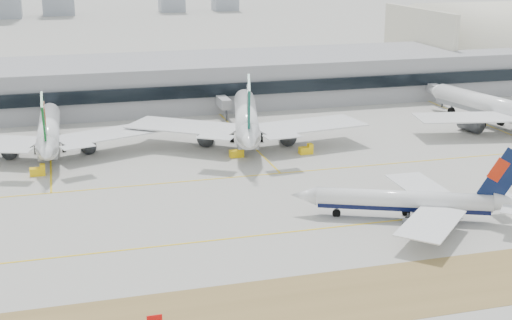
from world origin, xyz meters
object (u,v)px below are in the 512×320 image
object	(u,v)px
widebody_eva	(49,133)
hangar	(511,73)
taxiing_airliner	(412,202)
terminal	(150,83)
widebody_china_air	(495,108)
widebody_cathay	(246,120)

from	to	relation	value
widebody_eva	hangar	world-z (taller)	hangar
taxiing_airliner	terminal	xyz separation A→B (m)	(-35.02, 120.23, 3.74)
widebody_china_air	hangar	size ratio (longest dim) A/B	0.65
widebody_cathay	widebody_china_air	xyz separation A→B (m)	(75.10, -3.20, -0.45)
widebody_cathay	hangar	world-z (taller)	hangar
terminal	widebody_china_air	bearing A→B (deg)	-32.13
hangar	taxiing_airliner	bearing A→B (deg)	-130.41
taxiing_airliner	hangar	size ratio (longest dim) A/B	0.48
widebody_china_air	widebody_eva	bearing A→B (deg)	76.13
taxiing_airliner	widebody_china_air	bearing A→B (deg)	-110.65
widebody_eva	widebody_cathay	distance (m)	51.88
widebody_china_air	hangar	world-z (taller)	hangar
widebody_eva	widebody_china_air	xyz separation A→B (m)	(126.85, -6.78, 0.29)
taxiing_airliner	hangar	bearing A→B (deg)	-107.16
widebody_cathay	hangar	bearing A→B (deg)	-47.26
widebody_china_air	terminal	distance (m)	110.95
taxiing_airliner	widebody_cathay	size ratio (longest dim) A/B	0.69
widebody_cathay	widebody_china_air	distance (m)	75.17
widebody_eva	widebody_cathay	bearing A→B (deg)	-92.77
hangar	terminal	bearing A→B (deg)	-172.57
widebody_eva	widebody_cathay	xyz separation A→B (m)	(51.75, -3.59, 0.75)
widebody_eva	hangar	size ratio (longest dim) A/B	0.63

